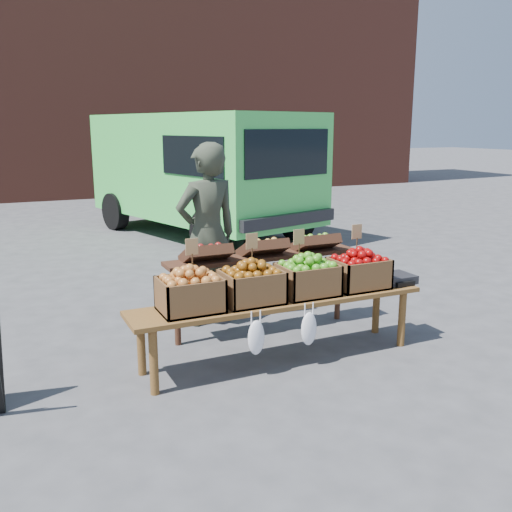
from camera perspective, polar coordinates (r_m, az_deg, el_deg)
name	(u,v)px	position (r m, az deg, el deg)	size (l,w,h in m)	color
ground	(287,380)	(4.82, 3.16, -12.31)	(80.00, 80.00, 0.00)	#48484A
brick_building	(51,24)	(19.18, -19.81, 21.00)	(24.00, 4.00, 10.00)	brown
delivery_van	(201,175)	(10.97, -5.56, 8.02)	(2.32, 5.07, 2.27)	#40CF51
vendor	(207,235)	(5.93, -4.89, 2.11)	(0.69, 0.45, 1.90)	#32392B
back_table	(263,282)	(5.74, 0.68, -2.60)	(2.10, 0.44, 1.04)	#3B2014
display_bench	(280,329)	(5.12, 2.38, -7.31)	(2.70, 0.56, 0.57)	brown
crate_golden_apples	(190,295)	(4.68, -6.60, -3.86)	(0.50, 0.40, 0.28)	#AC8B20
crate_russet_pears	(252,287)	(4.87, -0.45, -3.10)	(0.50, 0.40, 0.28)	#86410B
crate_red_apples	(307,280)	(5.12, 5.16, -2.37)	(0.50, 0.40, 0.28)	#3D8D1B
crate_green_apples	(359,273)	(5.41, 10.22, -1.69)	(0.50, 0.40, 0.28)	maroon
weighing_scale	(395,278)	(5.68, 13.70, -2.19)	(0.34, 0.30, 0.08)	black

